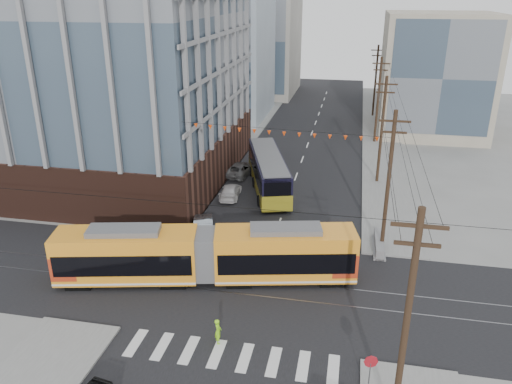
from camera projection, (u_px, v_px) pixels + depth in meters
ground at (243, 323)px, 30.16m from camera, size 160.00×160.00×0.00m
office_building at (77, 37)px, 49.69m from camera, size 30.00×25.00×28.60m
bg_bldg_nw_near at (209, 57)px, 77.11m from camera, size 18.00×16.00×18.00m
bg_bldg_ne_near at (435, 75)px, 67.83m from camera, size 14.00×14.00×16.00m
bg_bldg_nw_far at (254, 39)px, 94.35m from camera, size 16.00×18.00×20.00m
bg_bldg_ne_far at (431, 63)px, 86.01m from camera, size 16.00×16.00×14.00m
utility_pole_near at (406, 326)px, 21.09m from camera, size 0.30×0.30×11.00m
utility_pole_far at (375, 81)px, 77.41m from camera, size 0.30×0.30×11.00m
streetcar at (206, 255)px, 33.90m from camera, size 20.43×7.22×3.91m
city_bus at (268, 172)px, 49.85m from camera, size 6.50×13.19×3.67m
parked_car_silver at (203, 225)px, 40.97m from camera, size 2.78×4.70×1.46m
parked_car_white at (230, 191)px, 48.19m from camera, size 2.10×4.43×1.25m
parked_car_grey at (240, 169)px, 53.90m from camera, size 3.11×5.34×1.40m
pedestrian at (218, 331)px, 28.18m from camera, size 0.54×0.66×1.57m
stop_sign at (369, 378)px, 24.30m from camera, size 0.84×0.84×2.32m
jersey_barrier at (379, 244)px, 38.69m from camera, size 0.99×4.07×0.81m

